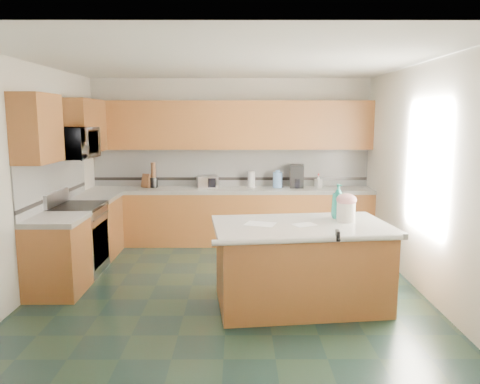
{
  "coord_description": "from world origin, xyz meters",
  "views": [
    {
      "loc": [
        0.13,
        -5.55,
        2.06
      ],
      "look_at": [
        0.15,
        0.35,
        1.12
      ],
      "focal_mm": 35.0,
      "sensor_mm": 36.0,
      "label": 1
    }
  ],
  "objects_px": {
    "soap_bottle_island": "(338,201)",
    "coffee_maker": "(297,176)",
    "island_base": "(301,267)",
    "toaster_oven": "(207,182)",
    "knife_block": "(146,181)",
    "island_top": "(301,227)",
    "treat_jar": "(346,212)"
  },
  "relations": [
    {
      "from": "island_base",
      "to": "toaster_oven",
      "type": "relative_size",
      "value": 5.42
    },
    {
      "from": "toaster_oven",
      "to": "coffee_maker",
      "type": "distance_m",
      "value": 1.48
    },
    {
      "from": "treat_jar",
      "to": "coffee_maker",
      "type": "distance_m",
      "value": 2.58
    },
    {
      "from": "knife_block",
      "to": "toaster_oven",
      "type": "xyz_separation_m",
      "value": [
        1.0,
        0.0,
        -0.02
      ]
    },
    {
      "from": "soap_bottle_island",
      "to": "coffee_maker",
      "type": "xyz_separation_m",
      "value": [
        -0.18,
        2.38,
        -0.01
      ]
    },
    {
      "from": "toaster_oven",
      "to": "island_base",
      "type": "bearing_deg",
      "value": -77.6
    },
    {
      "from": "island_base",
      "to": "island_top",
      "type": "relative_size",
      "value": 0.95
    },
    {
      "from": "toaster_oven",
      "to": "island_top",
      "type": "bearing_deg",
      "value": -77.6
    },
    {
      "from": "island_top",
      "to": "coffee_maker",
      "type": "bearing_deg",
      "value": 77.59
    },
    {
      "from": "knife_block",
      "to": "toaster_oven",
      "type": "relative_size",
      "value": 0.68
    },
    {
      "from": "island_top",
      "to": "knife_block",
      "type": "bearing_deg",
      "value": 123.15
    },
    {
      "from": "island_base",
      "to": "treat_jar",
      "type": "bearing_deg",
      "value": 5.98
    },
    {
      "from": "island_top",
      "to": "coffee_maker",
      "type": "relative_size",
      "value": 4.98
    },
    {
      "from": "coffee_maker",
      "to": "island_base",
      "type": "bearing_deg",
      "value": -89.72
    },
    {
      "from": "treat_jar",
      "to": "soap_bottle_island",
      "type": "relative_size",
      "value": 0.54
    },
    {
      "from": "soap_bottle_island",
      "to": "toaster_oven",
      "type": "relative_size",
      "value": 1.19
    },
    {
      "from": "island_base",
      "to": "soap_bottle_island",
      "type": "xyz_separation_m",
      "value": [
        0.45,
        0.29,
        0.69
      ]
    },
    {
      "from": "soap_bottle_island",
      "to": "knife_block",
      "type": "height_order",
      "value": "soap_bottle_island"
    },
    {
      "from": "island_base",
      "to": "island_top",
      "type": "distance_m",
      "value": 0.46
    },
    {
      "from": "treat_jar",
      "to": "coffee_maker",
      "type": "relative_size",
      "value": 0.56
    },
    {
      "from": "island_base",
      "to": "coffee_maker",
      "type": "height_order",
      "value": "coffee_maker"
    },
    {
      "from": "soap_bottle_island",
      "to": "knife_block",
      "type": "bearing_deg",
      "value": 124.86
    },
    {
      "from": "knife_block",
      "to": "toaster_oven",
      "type": "bearing_deg",
      "value": 19.49
    },
    {
      "from": "soap_bottle_island",
      "to": "coffee_maker",
      "type": "bearing_deg",
      "value": 80.73
    },
    {
      "from": "coffee_maker",
      "to": "treat_jar",
      "type": "bearing_deg",
      "value": -78.73
    },
    {
      "from": "island_base",
      "to": "soap_bottle_island",
      "type": "height_order",
      "value": "soap_bottle_island"
    },
    {
      "from": "island_base",
      "to": "treat_jar",
      "type": "relative_size",
      "value": 8.4
    },
    {
      "from": "soap_bottle_island",
      "to": "coffee_maker",
      "type": "height_order",
      "value": "soap_bottle_island"
    },
    {
      "from": "treat_jar",
      "to": "soap_bottle_island",
      "type": "xyz_separation_m",
      "value": [
        -0.05,
        0.18,
        0.09
      ]
    },
    {
      "from": "toaster_oven",
      "to": "knife_block",
      "type": "bearing_deg",
      "value": 168.09
    },
    {
      "from": "toaster_oven",
      "to": "coffee_maker",
      "type": "relative_size",
      "value": 0.87
    },
    {
      "from": "soap_bottle_island",
      "to": "toaster_oven",
      "type": "xyz_separation_m",
      "value": [
        -1.65,
        2.35,
        -0.1
      ]
    }
  ]
}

